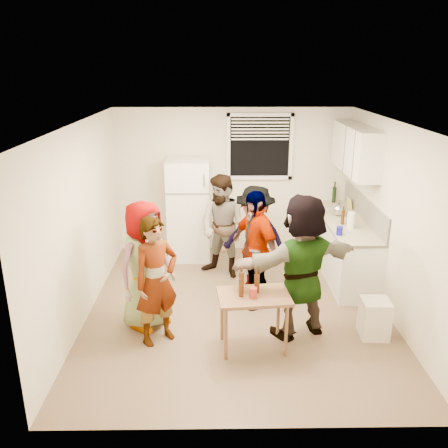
{
  "coord_description": "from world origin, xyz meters",
  "views": [
    {
      "loc": [
        -0.27,
        -5.76,
        3.18
      ],
      "look_at": [
        -0.18,
        0.22,
        1.15
      ],
      "focal_mm": 38.0,
      "sensor_mm": 36.0,
      "label": 1
    }
  ],
  "objects_px": {
    "trash_bin": "(375,318)",
    "guest_back_right": "(254,288)",
    "wine_bottle": "(334,202)",
    "guest_stripe": "(159,339)",
    "kettle": "(338,215)",
    "guest_black": "(253,303)",
    "guest_grey": "(149,324)",
    "red_cup": "(253,297)",
    "serving_table": "(253,347)",
    "guest_orange": "(298,332)",
    "beer_bottle_table": "(241,296)",
    "blue_cup": "(339,235)",
    "guest_back_left": "(223,275)",
    "beer_bottle_counter": "(342,224)",
    "refrigerator": "(189,209)"
  },
  "relations": [
    {
      "from": "kettle",
      "to": "blue_cup",
      "type": "bearing_deg",
      "value": -91.88
    },
    {
      "from": "trash_bin",
      "to": "beer_bottle_table",
      "type": "height_order",
      "value": "beer_bottle_table"
    },
    {
      "from": "guest_black",
      "to": "guest_grey",
      "type": "bearing_deg",
      "value": -100.37
    },
    {
      "from": "red_cup",
      "to": "blue_cup",
      "type": "bearing_deg",
      "value": 47.75
    },
    {
      "from": "guest_orange",
      "to": "refrigerator",
      "type": "bearing_deg",
      "value": -81.19
    },
    {
      "from": "refrigerator",
      "to": "serving_table",
      "type": "distance_m",
      "value": 3.07
    },
    {
      "from": "guest_black",
      "to": "guest_stripe",
      "type": "bearing_deg",
      "value": -84.89
    },
    {
      "from": "serving_table",
      "to": "guest_stripe",
      "type": "height_order",
      "value": "serving_table"
    },
    {
      "from": "red_cup",
      "to": "kettle",
      "type": "bearing_deg",
      "value": 57.12
    },
    {
      "from": "beer_bottle_table",
      "to": "guest_back_right",
      "type": "xyz_separation_m",
      "value": [
        0.27,
        1.57,
        -0.69
      ]
    },
    {
      "from": "guest_back_left",
      "to": "guest_back_right",
      "type": "distance_m",
      "value": 0.66
    },
    {
      "from": "beer_bottle_table",
      "to": "trash_bin",
      "type": "bearing_deg",
      "value": 8.73
    },
    {
      "from": "kettle",
      "to": "beer_bottle_counter",
      "type": "xyz_separation_m",
      "value": [
        -0.05,
        -0.44,
        0.0
      ]
    },
    {
      "from": "serving_table",
      "to": "guest_black",
      "type": "relative_size",
      "value": 0.5
    },
    {
      "from": "guest_back_left",
      "to": "guest_black",
      "type": "relative_size",
      "value": 0.99
    },
    {
      "from": "beer_bottle_table",
      "to": "guest_grey",
      "type": "height_order",
      "value": "beer_bottle_table"
    },
    {
      "from": "beer_bottle_counter",
      "to": "guest_orange",
      "type": "bearing_deg",
      "value": -119.36
    },
    {
      "from": "guest_black",
      "to": "serving_table",
      "type": "bearing_deg",
      "value": -36.52
    },
    {
      "from": "serving_table",
      "to": "guest_grey",
      "type": "relative_size",
      "value": 0.49
    },
    {
      "from": "blue_cup",
      "to": "red_cup",
      "type": "xyz_separation_m",
      "value": [
        -1.31,
        -1.45,
        -0.21
      ]
    },
    {
      "from": "guest_grey",
      "to": "guest_orange",
      "type": "distance_m",
      "value": 1.91
    },
    {
      "from": "guest_back_right",
      "to": "red_cup",
      "type": "bearing_deg",
      "value": -68.79
    },
    {
      "from": "trash_bin",
      "to": "guest_orange",
      "type": "height_order",
      "value": "trash_bin"
    },
    {
      "from": "refrigerator",
      "to": "wine_bottle",
      "type": "xyz_separation_m",
      "value": [
        2.5,
        0.23,
        0.05
      ]
    },
    {
      "from": "trash_bin",
      "to": "guest_back_right",
      "type": "bearing_deg",
      "value": 136.03
    },
    {
      "from": "red_cup",
      "to": "serving_table",
      "type": "bearing_deg",
      "value": 75.83
    },
    {
      "from": "guest_stripe",
      "to": "guest_black",
      "type": "distance_m",
      "value": 1.52
    },
    {
      "from": "kettle",
      "to": "guest_orange",
      "type": "xyz_separation_m",
      "value": [
        -0.92,
        -1.98,
        -0.9
      ]
    },
    {
      "from": "wine_bottle",
      "to": "guest_stripe",
      "type": "bearing_deg",
      "value": -133.65
    },
    {
      "from": "kettle",
      "to": "beer_bottle_counter",
      "type": "distance_m",
      "value": 0.44
    },
    {
      "from": "wine_bottle",
      "to": "kettle",
      "type": "bearing_deg",
      "value": -97.61
    },
    {
      "from": "kettle",
      "to": "guest_orange",
      "type": "height_order",
      "value": "kettle"
    },
    {
      "from": "serving_table",
      "to": "beer_bottle_table",
      "type": "distance_m",
      "value": 0.7
    },
    {
      "from": "beer_bottle_table",
      "to": "guest_orange",
      "type": "distance_m",
      "value": 1.07
    },
    {
      "from": "wine_bottle",
      "to": "guest_orange",
      "type": "distance_m",
      "value": 3.05
    },
    {
      "from": "kettle",
      "to": "trash_bin",
      "type": "bearing_deg",
      "value": -79.23
    },
    {
      "from": "serving_table",
      "to": "guest_black",
      "type": "height_order",
      "value": "serving_table"
    },
    {
      "from": "refrigerator",
      "to": "wine_bottle",
      "type": "distance_m",
      "value": 2.51
    },
    {
      "from": "red_cup",
      "to": "guest_orange",
      "type": "relative_size",
      "value": 0.07
    },
    {
      "from": "guest_grey",
      "to": "guest_back_left",
      "type": "bearing_deg",
      "value": 7.04
    },
    {
      "from": "guest_orange",
      "to": "beer_bottle_counter",
      "type": "bearing_deg",
      "value": -141.3
    },
    {
      "from": "blue_cup",
      "to": "guest_orange",
      "type": "distance_m",
      "value": 1.56
    },
    {
      "from": "beer_bottle_counter",
      "to": "serving_table",
      "type": "distance_m",
      "value": 2.53
    },
    {
      "from": "serving_table",
      "to": "guest_grey",
      "type": "distance_m",
      "value": 1.41
    },
    {
      "from": "beer_bottle_table",
      "to": "serving_table",
      "type": "bearing_deg",
      "value": 10.77
    },
    {
      "from": "guest_grey",
      "to": "guest_black",
      "type": "bearing_deg",
      "value": -28.02
    },
    {
      "from": "guest_back_left",
      "to": "guest_back_right",
      "type": "height_order",
      "value": "guest_back_left"
    },
    {
      "from": "kettle",
      "to": "guest_back_left",
      "type": "xyz_separation_m",
      "value": [
        -1.83,
        -0.26,
        -0.9
      ]
    },
    {
      "from": "wine_bottle",
      "to": "guest_back_left",
      "type": "height_order",
      "value": "wine_bottle"
    },
    {
      "from": "beer_bottle_table",
      "to": "guest_stripe",
      "type": "xyz_separation_m",
      "value": [
        -0.98,
        0.21,
        -0.69
      ]
    }
  ]
}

